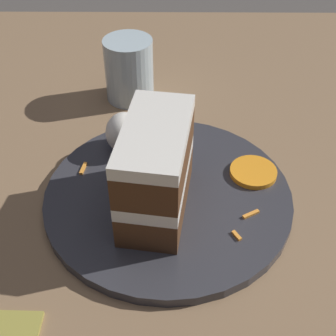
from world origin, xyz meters
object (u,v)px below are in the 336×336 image
object	(u,v)px
cake_slice	(156,170)
orange_garnish	(253,173)
drinking_glass	(129,74)
plate	(168,196)
cream_dollop	(124,132)

from	to	relation	value
cake_slice	orange_garnish	bearing A→B (deg)	-147.14
orange_garnish	drinking_glass	world-z (taller)	drinking_glass
plate	cake_slice	xyz separation A→B (m)	(-0.02, 0.01, 0.06)
cream_dollop	cake_slice	bearing A→B (deg)	-157.08
cream_dollop	drinking_glass	xyz separation A→B (m)	(0.14, 0.00, 0.00)
cake_slice	orange_garnish	xyz separation A→B (m)	(0.05, -0.11, -0.05)
cake_slice	drinking_glass	bearing A→B (deg)	-70.90
drinking_glass	orange_garnish	bearing A→B (deg)	-139.59
cake_slice	drinking_glass	world-z (taller)	cake_slice
plate	orange_garnish	world-z (taller)	orange_garnish
cream_dollop	drinking_glass	distance (m)	0.14
drinking_glass	cake_slice	bearing A→B (deg)	-169.20
cream_dollop	drinking_glass	world-z (taller)	drinking_glass
cake_slice	cream_dollop	size ratio (longest dim) A/B	2.69
orange_garnish	drinking_glass	distance (m)	0.25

